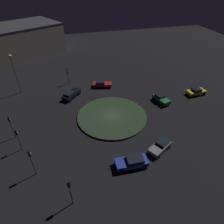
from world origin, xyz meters
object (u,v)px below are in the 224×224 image
object	(u,v)px
car_blue	(132,162)
streetlamp_southeast	(14,68)
traffic_light_northeast	(70,188)
traffic_light_east	(17,136)
car_yellow	(196,91)
car_green	(161,99)
car_red	(102,84)
store_building	(9,42)
car_grey	(160,146)
car_black	(71,94)
traffic_light_southeast	(68,73)
traffic_light_northeast_near	(31,158)
traffic_light_east_near	(10,123)

from	to	relation	value
car_blue	streetlamp_southeast	bearing A→B (deg)	-53.65
traffic_light_northeast	traffic_light_east	xyz separation A→B (m)	(6.59, -10.63, -0.22)
car_yellow	car_green	bearing A→B (deg)	0.96
car_green	car_red	size ratio (longest dim) A/B	0.91
car_blue	streetlamp_southeast	xyz separation A→B (m)	(17.07, -25.47, 5.08)
traffic_light_northeast	store_building	world-z (taller)	store_building
car_grey	car_black	distance (m)	22.00
traffic_light_southeast	streetlamp_southeast	world-z (taller)	streetlamp_southeast
car_yellow	traffic_light_northeast	world-z (taller)	traffic_light_northeast
car_black	store_building	world-z (taller)	store_building
streetlamp_southeast	store_building	xyz separation A→B (m)	(4.76, -24.29, -1.45)
car_red	traffic_light_east	xyz separation A→B (m)	(16.19, 16.01, 2.08)
traffic_light_east	store_building	bearing A→B (deg)	83.49
traffic_light_southeast	traffic_light_northeast	bearing A→B (deg)	-27.43
traffic_light_east	car_blue	bearing A→B (deg)	-40.99
car_black	traffic_light_northeast_near	world-z (taller)	traffic_light_northeast_near
car_grey	car_red	distance (m)	21.96
car_grey	car_black	size ratio (longest dim) A/B	0.94
traffic_light_east	streetlamp_southeast	xyz separation A→B (m)	(1.87, -18.18, 3.07)
traffic_light_east	streetlamp_southeast	distance (m)	18.53
traffic_light_northeast_near	store_building	xyz separation A→B (m)	(8.87, -47.70, 1.27)
car_green	traffic_light_northeast	bearing A→B (deg)	-61.99
traffic_light_east	car_yellow	bearing A→B (deg)	-3.82
car_yellow	traffic_light_east_near	xyz separation A→B (m)	(36.61, 4.04, 2.20)
car_blue	streetlamp_southeast	distance (m)	31.08
traffic_light_east	traffic_light_east_near	distance (m)	3.44
car_black	car_red	bearing A→B (deg)	-26.04
traffic_light_southeast	traffic_light_northeast	xyz separation A→B (m)	(2.27, 30.22, 0.28)
traffic_light_east	traffic_light_east_near	xyz separation A→B (m)	(1.31, -3.18, 0.18)
car_green	store_building	world-z (taller)	store_building
traffic_light_northeast	car_grey	bearing A→B (deg)	-39.06
car_grey	car_blue	world-z (taller)	car_blue
car_grey	car_blue	distance (m)	5.42
traffic_light_east	traffic_light_northeast_near	xyz separation A→B (m)	(-2.24, 5.22, 0.35)
car_green	car_black	size ratio (longest dim) A/B	0.93
traffic_light_southeast	car_grey	bearing A→B (deg)	1.40
car_green	traffic_light_northeast	distance (m)	26.44
car_grey	traffic_light_east_near	bearing A→B (deg)	-51.30
car_black	traffic_light_southeast	world-z (taller)	traffic_light_southeast
car_grey	store_building	world-z (taller)	store_building
car_yellow	traffic_light_northeast_near	distance (m)	35.40
car_blue	traffic_light_northeast_near	size ratio (longest dim) A/B	1.03
car_red	traffic_light_northeast	bearing A→B (deg)	-94.33
car_red	streetlamp_southeast	distance (m)	18.90
car_yellow	traffic_light_northeast	xyz separation A→B (m)	(28.71, 17.85, 2.24)
traffic_light_northeast_near	car_green	bearing A→B (deg)	-9.85
car_yellow	traffic_light_southeast	world-z (taller)	traffic_light_southeast
car_black	streetlamp_southeast	bearing A→B (deg)	107.83
car_grey	traffic_light_east_near	distance (m)	23.46
car_blue	store_building	xyz separation A→B (m)	(21.83, -49.77, 3.63)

